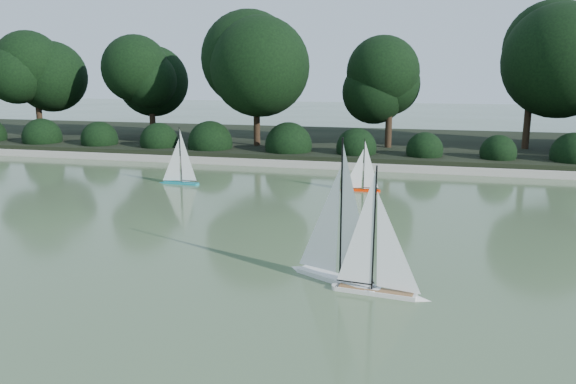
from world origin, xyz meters
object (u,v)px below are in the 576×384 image
(sailboat_white_b, at_px, (384,275))
(sailboat_teal, at_px, (177,174))
(sailboat_orange, at_px, (359,182))
(sailboat_white_a, at_px, (330,256))

(sailboat_white_b, distance_m, sailboat_teal, 7.57)
(sailboat_white_b, relative_size, sailboat_orange, 1.33)
(sailboat_white_a, xyz_separation_m, sailboat_white_b, (0.70, -0.36, -0.05))
(sailboat_teal, bearing_deg, sailboat_orange, 3.24)
(sailboat_teal, bearing_deg, sailboat_white_b, -46.74)
(sailboat_white_b, xyz_separation_m, sailboat_orange, (-0.98, 5.75, -0.06))
(sailboat_white_a, bearing_deg, sailboat_teal, 131.02)
(sailboat_orange, height_order, sailboat_teal, sailboat_teal)
(sailboat_orange, xyz_separation_m, sailboat_teal, (-4.21, -0.24, 0.03))
(sailboat_orange, bearing_deg, sailboat_white_b, -80.31)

